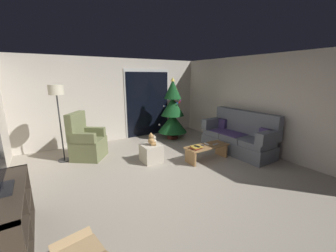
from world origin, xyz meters
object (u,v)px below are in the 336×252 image
object	(u,v)px
book_stack	(196,147)
media_shelf	(5,226)
remote_white	(206,144)
armchair	(86,142)
cell_phone	(197,146)
floor_lamp	(57,97)
ottoman	(151,153)
couch	(239,137)
remote_silver	(215,144)
coffee_table	(207,150)
teddy_bear_honey	(152,140)
remote_graphite	(201,145)
christmas_tree	(173,112)
teddy_bear_cream_by_tree	(154,141)

from	to	relation	value
book_stack	media_shelf	world-z (taller)	media_shelf
remote_white	book_stack	distance (m)	0.41
armchair	cell_phone	bearing A→B (deg)	-39.23
floor_lamp	ottoman	xyz separation A→B (m)	(1.75, -1.13, -1.30)
couch	book_stack	world-z (taller)	couch
cell_phone	book_stack	bearing A→B (deg)	58.91
remote_silver	media_shelf	bearing A→B (deg)	96.55
media_shelf	coffee_table	bearing A→B (deg)	13.01
teddy_bear_honey	remote_graphite	bearing A→B (deg)	-28.11
couch	christmas_tree	size ratio (longest dim) A/B	1.01
remote_graphite	armchair	bearing A→B (deg)	79.38
coffee_table	cell_phone	bearing A→B (deg)	-170.92
couch	remote_silver	bearing A→B (deg)	-176.29
remote_graphite	ottoman	size ratio (longest dim) A/B	0.35
couch	armchair	bearing A→B (deg)	155.09
teddy_bear_honey	teddy_bear_cream_by_tree	size ratio (longest dim) A/B	1.00
floor_lamp	christmas_tree	bearing A→B (deg)	3.26
floor_lamp	remote_graphite	bearing A→B (deg)	-31.15
armchair	teddy_bear_honey	world-z (taller)	armchair
remote_white	media_shelf	xyz separation A→B (m)	(-3.80, -0.94, -0.02)
remote_white	ottoman	bearing A→B (deg)	-14.51
coffee_table	floor_lamp	world-z (taller)	floor_lamp
media_shelf	teddy_bear_honey	size ratio (longest dim) A/B	4.91
ottoman	teddy_bear_honey	bearing A→B (deg)	-27.43
coffee_table	armchair	distance (m)	2.92
remote_silver	teddy_bear_honey	distance (m)	1.54
remote_silver	cell_phone	world-z (taller)	cell_phone
remote_white	book_stack	world-z (taller)	book_stack
remote_graphite	remote_white	size ratio (longest dim) A/B	1.00
remote_graphite	ottoman	bearing A→B (deg)	85.80
teddy_bear_honey	armchair	bearing A→B (deg)	140.87
coffee_table	christmas_tree	size ratio (longest dim) A/B	0.57
couch	teddy_bear_honey	distance (m)	2.35
couch	armchair	world-z (taller)	armchair
book_stack	media_shelf	xyz separation A→B (m)	(-3.40, -0.84, -0.03)
cell_phone	floor_lamp	bearing A→B (deg)	133.19
remote_graphite	christmas_tree	world-z (taller)	christmas_tree
floor_lamp	media_shelf	world-z (taller)	floor_lamp
couch	remote_silver	xyz separation A→B (m)	(-0.89, -0.06, -0.03)
coffee_table	remote_graphite	size ratio (longest dim) A/B	7.05
couch	christmas_tree	bearing A→B (deg)	113.33
coffee_table	remote_graphite	xyz separation A→B (m)	(-0.14, 0.06, 0.13)
remote_white	teddy_bear_cream_by_tree	size ratio (longest dim) A/B	0.55
remote_silver	remote_graphite	bearing A→B (deg)	65.75
couch	remote_white	size ratio (longest dim) A/B	12.52
remote_silver	teddy_bear_honey	size ratio (longest dim) A/B	0.55
teddy_bear_cream_by_tree	remote_silver	bearing A→B (deg)	-65.71
remote_white	christmas_tree	bearing A→B (deg)	-87.47
book_stack	teddy_bear_honey	xyz separation A→B (m)	(-0.82, 0.64, 0.14)
cell_phone	teddy_bear_honey	distance (m)	1.05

